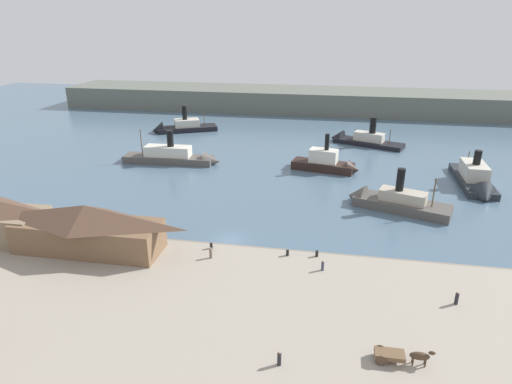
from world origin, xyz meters
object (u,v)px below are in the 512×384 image
at_px(ferry_shed_central_terminal, 87,227).
at_px(ferry_outer_harbor, 177,157).
at_px(ferry_approaching_west, 329,164).
at_px(mooring_post_west, 317,254).
at_px(pedestrian_near_east_shed, 279,359).
at_px(ferry_mid_harbor, 476,181).
at_px(horse_cart, 400,355).
at_px(pedestrian_by_tram, 323,266).
at_px(ferry_moored_west, 390,201).
at_px(pedestrian_at_waters_edge, 211,253).
at_px(mooring_post_center_west, 287,253).
at_px(ferry_near_quay, 179,127).
at_px(mooring_post_east, 211,246).
at_px(ferry_moored_east, 359,139).
at_px(pedestrian_near_west_shed, 457,298).

xyz_separation_m(ferry_shed_central_terminal, ferry_outer_harbor, (-2.72, 46.38, -3.31)).
bearing_deg(ferry_approaching_west, mooring_post_west, -90.91).
distance_m(pedestrian_near_east_shed, ferry_mid_harbor, 69.09).
bearing_deg(horse_cart, ferry_approaching_west, 97.79).
bearing_deg(ferry_mid_harbor, pedestrian_near_east_shed, -119.98).
bearing_deg(horse_cart, pedestrian_by_tram, 117.09).
bearing_deg(ferry_moored_west, pedestrian_by_tram, -113.73).
bearing_deg(ferry_mid_harbor, mooring_post_west, -130.44).
bearing_deg(ferry_mid_harbor, pedestrian_at_waters_edge, -139.26).
relative_size(mooring_post_west, ferry_outer_harbor, 0.04).
bearing_deg(mooring_post_west, ferry_shed_central_terminal, -173.35).
bearing_deg(ferry_approaching_west, ferry_shed_central_terminal, -126.32).
bearing_deg(mooring_post_center_west, ferry_moored_west, 54.24).
bearing_deg(ferry_approaching_west, pedestrian_at_waters_edge, -108.98).
bearing_deg(ferry_near_quay, horse_cart, -58.89).
distance_m(ferry_moored_west, ferry_approaching_west, 23.30).
relative_size(ferry_shed_central_terminal, pedestrian_by_tram, 14.28).
relative_size(pedestrian_by_tram, ferry_moored_west, 0.08).
xyz_separation_m(ferry_moored_west, ferry_outer_harbor, (-49.34, 19.31, 0.20)).
height_order(pedestrian_near_east_shed, ferry_approaching_west, ferry_approaching_west).
distance_m(mooring_post_east, ferry_outer_harbor, 47.60).
bearing_deg(pedestrian_at_waters_edge, ferry_approaching_west, 71.02).
xyz_separation_m(ferry_moored_west, ferry_mid_harbor, (19.09, 14.23, 0.13)).
height_order(mooring_post_east, ferry_near_quay, ferry_near_quay).
xyz_separation_m(ferry_moored_east, ferry_approaching_west, (-7.97, -25.87, 0.53)).
height_order(mooring_post_east, ferry_approaching_west, ferry_approaching_west).
relative_size(ferry_shed_central_terminal, mooring_post_west, 24.77).
height_order(ferry_moored_west, ferry_outer_harbor, ferry_outer_harbor).
xyz_separation_m(pedestrian_by_tram, ferry_outer_harbor, (-37.55, 46.13, -0.32)).
bearing_deg(ferry_mid_harbor, ferry_shed_central_terminal, -147.84).
height_order(pedestrian_by_tram, mooring_post_east, pedestrian_by_tram).
height_order(ferry_outer_harbor, ferry_near_quay, ferry_outer_harbor).
distance_m(ferry_shed_central_terminal, pedestrian_near_west_shed, 51.53).
relative_size(horse_cart, mooring_post_west, 6.49).
xyz_separation_m(horse_cart, pedestrian_by_tram, (-8.34, 16.30, -0.21)).
distance_m(horse_cart, ferry_moored_east, 88.91).
distance_m(pedestrian_at_waters_edge, pedestrian_near_east_shed, 23.02).
relative_size(horse_cart, mooring_post_east, 6.49).
distance_m(ferry_mid_harbor, ferry_approaching_west, 31.67).
distance_m(horse_cart, ferry_moored_west, 43.26).
relative_size(ferry_shed_central_terminal, pedestrian_near_east_shed, 13.10).
relative_size(mooring_post_west, mooring_post_center_west, 1.00).
bearing_deg(ferry_mid_harbor, ferry_outer_harbor, 175.75).
relative_size(pedestrian_near_west_shed, mooring_post_east, 1.99).
bearing_deg(pedestrian_near_west_shed, ferry_moored_east, 96.42).
xyz_separation_m(ferry_shed_central_terminal, mooring_post_west, (33.86, 3.95, -3.25)).
relative_size(mooring_post_center_west, ferry_moored_west, 0.05).
distance_m(pedestrian_near_east_shed, mooring_post_center_west, 22.03).
xyz_separation_m(ferry_shed_central_terminal, pedestrian_at_waters_edge, (18.65, 0.77, -2.92)).
height_order(mooring_post_center_west, ferry_mid_harbor, ferry_mid_harbor).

